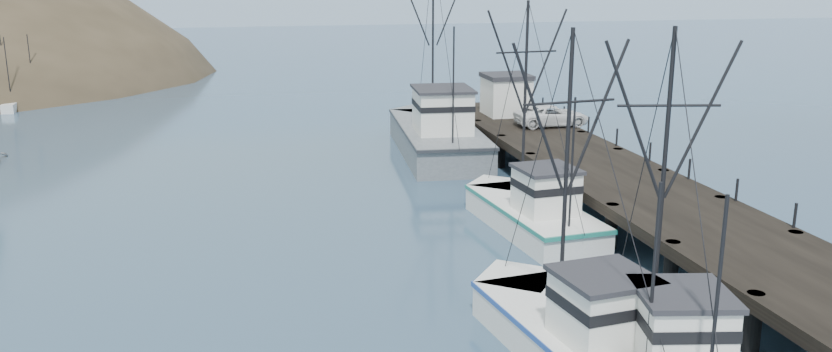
% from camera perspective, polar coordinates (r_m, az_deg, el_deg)
% --- Properties ---
extents(pier, '(6.00, 44.00, 2.00)m').
position_cam_1_polar(pier, '(41.31, 13.84, -0.19)').
color(pier, black).
rests_on(pier, ground).
extents(distant_ridge, '(360.00, 40.00, 26.00)m').
position_cam_1_polar(distant_ridge, '(190.57, -8.57, 10.81)').
color(distant_ridge, '#9EB2C6').
rests_on(distant_ridge, ground).
extents(distant_ridge_far, '(180.00, 25.00, 18.00)m').
position_cam_1_polar(distant_ridge_far, '(208.12, -22.98, 10.14)').
color(distant_ridge_far, silver).
rests_on(distant_ridge_far, ground).
extents(trawler_near, '(5.05, 10.43, 10.63)m').
position_cam_1_polar(trawler_near, '(25.73, 16.82, -11.63)').
color(trawler_near, white).
rests_on(trawler_near, ground).
extents(trawler_mid, '(4.62, 10.56, 10.50)m').
position_cam_1_polar(trawler_mid, '(26.26, 11.08, -10.71)').
color(trawler_mid, white).
rests_on(trawler_mid, ground).
extents(trawler_far, '(4.20, 10.46, 10.77)m').
position_cam_1_polar(trawler_far, '(38.07, 8.05, -2.52)').
color(trawler_far, white).
rests_on(trawler_far, ground).
extents(work_vessel, '(5.87, 16.22, 13.44)m').
position_cam_1_polar(work_vessel, '(53.22, 1.44, 2.97)').
color(work_vessel, slate).
rests_on(work_vessel, ground).
extents(pier_shed, '(3.00, 3.20, 2.80)m').
position_cam_1_polar(pier_shed, '(55.99, 6.36, 5.74)').
color(pier_shed, silver).
rests_on(pier_shed, pier).
extents(pickup_truck, '(4.77, 2.21, 1.32)m').
position_cam_1_polar(pickup_truck, '(52.48, 9.55, 4.21)').
color(pickup_truck, silver).
rests_on(pickup_truck, pier).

